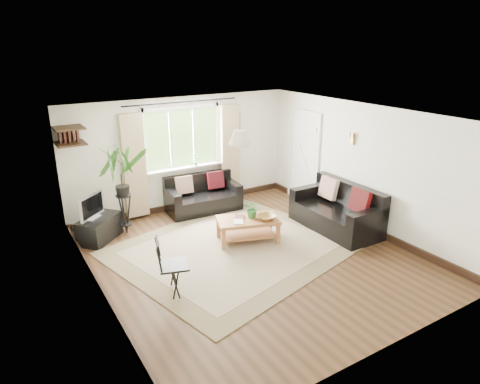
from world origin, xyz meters
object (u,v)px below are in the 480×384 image
palm_stand (123,192)px  folding_chair (174,266)px  sofa_back (203,195)px  sofa_right (336,209)px  tv_stand (100,228)px  coffee_table (248,230)px

palm_stand → folding_chair: palm_stand is taller
sofa_back → palm_stand: 1.85m
sofa_right → folding_chair: (-3.55, -0.45, 0.01)m
sofa_right → folding_chair: folding_chair is taller
tv_stand → palm_stand: 0.79m
coffee_table → tv_stand: (-2.28, 1.49, -0.00)m
coffee_table → palm_stand: (-1.78, 1.51, 0.61)m
palm_stand → tv_stand: bearing=-177.3°
palm_stand → folding_chair: 2.42m
palm_stand → folding_chair: (-0.03, -2.39, -0.41)m
palm_stand → coffee_table: bearing=-40.3°
tv_stand → palm_stand: size_ratio=0.49×
sofa_back → folding_chair: size_ratio=1.78×
sofa_right → coffee_table: (-1.74, 0.43, -0.20)m
sofa_right → palm_stand: size_ratio=1.06×
coffee_table → palm_stand: size_ratio=0.65×
sofa_right → tv_stand: (-4.02, 1.92, -0.20)m
sofa_back → sofa_right: size_ratio=0.87×
sofa_back → palm_stand: size_ratio=0.92×
sofa_back → tv_stand: bearing=-168.8°
folding_chair → coffee_table: bearing=-46.7°
sofa_right → folding_chair: 3.58m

